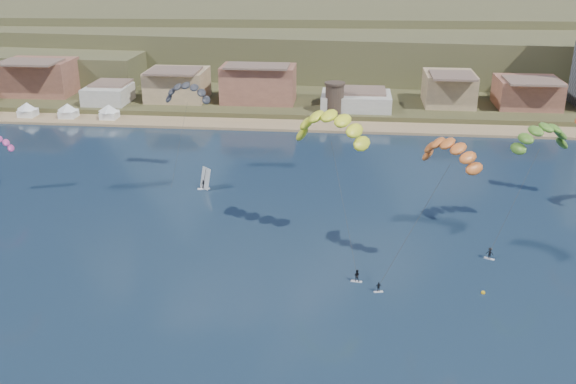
{
  "coord_description": "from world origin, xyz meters",
  "views": [
    {
      "loc": [
        9.72,
        -65.24,
        49.01
      ],
      "look_at": [
        0.0,
        32.0,
        10.0
      ],
      "focal_mm": 40.34,
      "sensor_mm": 36.0,
      "label": 1
    }
  ],
  "objects": [
    {
      "name": "kitesurfer_yellow",
      "position": [
        6.76,
        34.5,
        21.19
      ],
      "size": [
        14.1,
        18.67,
        25.77
      ],
      "color": "silver",
      "rests_on": "ground"
    },
    {
      "name": "watchtower",
      "position": [
        5.0,
        114.0,
        6.37
      ],
      "size": [
        5.82,
        5.82,
        8.6
      ],
      "color": "#47382D",
      "rests_on": "ground"
    },
    {
      "name": "town",
      "position": [
        -40.0,
        122.0,
        8.0
      ],
      "size": [
        400.0,
        24.0,
        12.0
      ],
      "color": "beige",
      "rests_on": "ground"
    },
    {
      "name": "windsurfer",
      "position": [
        -19.84,
        56.86,
        1.46
      ],
      "size": [
        2.68,
        2.94,
        4.6
      ],
      "color": "silver",
      "rests_on": "ground"
    },
    {
      "name": "buoy",
      "position": [
        30.02,
        19.79,
        0.11
      ],
      "size": [
        0.63,
        0.63,
        0.63
      ],
      "color": "gold",
      "rests_on": "ground"
    },
    {
      "name": "beach_tents",
      "position": [
        -76.25,
        106.0,
        3.71
      ],
      "size": [
        43.4,
        6.4,
        5.0
      ],
      "color": "white",
      "rests_on": "ground"
    },
    {
      "name": "kitesurfer_orange",
      "position": [
        24.38,
        25.85,
        20.25
      ],
      "size": [
        15.52,
        12.62,
        23.82
      ],
      "color": "silver",
      "rests_on": "ground"
    },
    {
      "name": "beach",
      "position": [
        0.0,
        106.0,
        0.25
      ],
      "size": [
        2200.0,
        12.0,
        0.9
      ],
      "color": "tan",
      "rests_on": "ground"
    },
    {
      "name": "distant_kite_dark",
      "position": [
        -24.28,
        64.15,
        19.18
      ],
      "size": [
        9.99,
        6.08,
        22.16
      ],
      "color": "#262626",
      "rests_on": "ground"
    },
    {
      "name": "kitesurfer_green",
      "position": [
        41.19,
        40.9,
        18.46
      ],
      "size": [
        14.98,
        14.87,
        22.52
      ],
      "color": "silver",
      "rests_on": "ground"
    },
    {
      "name": "foothills",
      "position": [
        22.39,
        232.47,
        9.08
      ],
      "size": [
        940.0,
        210.0,
        18.0
      ],
      "color": "brown",
      "rests_on": "ground"
    },
    {
      "name": "ground",
      "position": [
        0.0,
        0.0,
        0.0
      ],
      "size": [
        2400.0,
        2400.0,
        0.0
      ],
      "primitive_type": "plane",
      "color": "black",
      "rests_on": "ground"
    }
  ]
}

